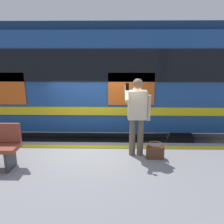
{
  "coord_description": "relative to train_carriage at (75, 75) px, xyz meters",
  "views": [
    {
      "loc": [
        -0.67,
        5.56,
        3.25
      ],
      "look_at": [
        -0.56,
        0.3,
        1.89
      ],
      "focal_mm": 36.63,
      "sensor_mm": 36.0,
      "label": 1
    }
  ],
  "objects": [
    {
      "name": "track_rail_far",
      "position": [
        -0.77,
        -0.72,
        -2.43
      ],
      "size": [
        22.79,
        0.08,
        0.16
      ],
      "primitive_type": "cube",
      "color": "slate",
      "rests_on": "ground"
    },
    {
      "name": "platform",
      "position": [
        -0.77,
        4.53,
        -2.01
      ],
      "size": [
        17.53,
        4.46,
        0.99
      ],
      "primitive_type": "cube",
      "color": "gray",
      "rests_on": "ground"
    },
    {
      "name": "passenger",
      "position": [
        -1.88,
        3.01,
        -0.49
      ],
      "size": [
        0.57,
        0.55,
        1.74
      ],
      "color": "brown",
      "rests_on": "platform"
    },
    {
      "name": "track_rail_near",
      "position": [
        -0.77,
        0.71,
        -2.43
      ],
      "size": [
        22.79,
        0.08,
        0.16
      ],
      "primitive_type": "cube",
      "color": "slate",
      "rests_on": "ground"
    },
    {
      "name": "safety_line",
      "position": [
        -0.77,
        2.6,
        -1.51
      ],
      "size": [
        17.18,
        0.16,
        0.01
      ],
      "primitive_type": "cube",
      "color": "yellow",
      "rests_on": "platform"
    },
    {
      "name": "train_carriage",
      "position": [
        0.0,
        0.0,
        0.0
      ],
      "size": [
        10.54,
        2.87,
        3.94
      ],
      "color": "#1E478C",
      "rests_on": "ground"
    },
    {
      "name": "handbag",
      "position": [
        -2.29,
        3.2,
        -1.35
      ],
      "size": [
        0.38,
        0.34,
        0.34
      ],
      "color": "#59331E",
      "rests_on": "platform"
    },
    {
      "name": "ground_plane",
      "position": [
        -0.77,
        2.3,
        -2.51
      ],
      "size": [
        26.3,
        26.3,
        0.0
      ],
      "primitive_type": "plane",
      "color": "#4C4742"
    }
  ]
}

